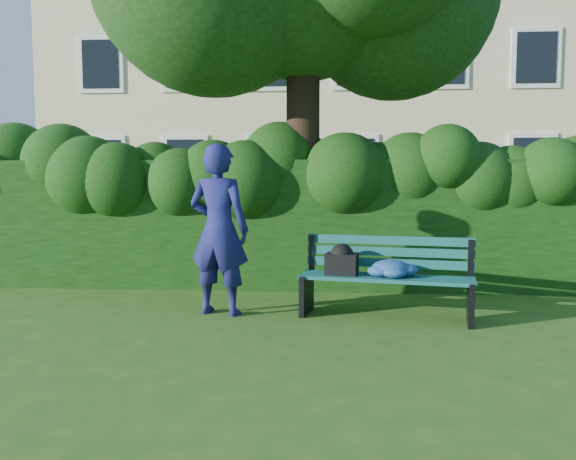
{
  "coord_description": "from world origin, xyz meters",
  "views": [
    {
      "loc": [
        0.46,
        -5.85,
        1.53
      ],
      "look_at": [
        0.0,
        0.6,
        0.95
      ],
      "focal_mm": 35.0,
      "sensor_mm": 36.0,
      "label": 1
    }
  ],
  "objects": [
    {
      "name": "ground",
      "position": [
        0.0,
        0.0,
        0.0
      ],
      "size": [
        80.0,
        80.0,
        0.0
      ],
      "primitive_type": "plane",
      "color": "#2D5619",
      "rests_on": "ground"
    },
    {
      "name": "apartment_building",
      "position": [
        -0.0,
        13.99,
        6.0
      ],
      "size": [
        16.0,
        8.08,
        12.0
      ],
      "color": "beige",
      "rests_on": "ground"
    },
    {
      "name": "hedge",
      "position": [
        0.0,
        2.2,
        0.9
      ],
      "size": [
        10.0,
        1.0,
        1.8
      ],
      "color": "black",
      "rests_on": "ground"
    },
    {
      "name": "park_bench",
      "position": [
        1.05,
        0.37,
        0.5
      ],
      "size": [
        1.96,
        0.91,
        0.89
      ],
      "rotation": [
        0.0,
        0.0,
        -0.2
      ],
      "color": "#0D4234",
      "rests_on": "ground"
    },
    {
      "name": "man_reading",
      "position": [
        -0.77,
        0.39,
        0.97
      ],
      "size": [
        0.79,
        0.61,
        1.93
      ],
      "primitive_type": "imported",
      "rotation": [
        0.0,
        0.0,
        2.91
      ],
      "color": "navy",
      "rests_on": "ground"
    }
  ]
}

